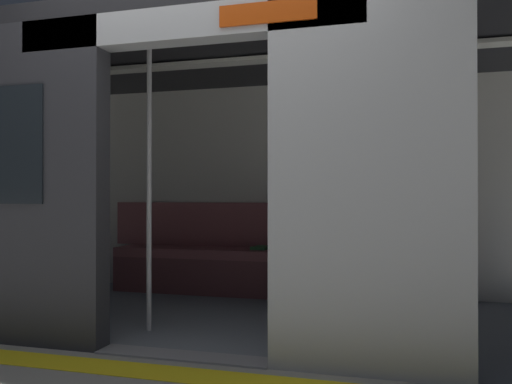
# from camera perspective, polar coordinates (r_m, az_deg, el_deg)

# --- Properties ---
(ground_plane) EXTENTS (60.00, 60.00, 0.00)m
(ground_plane) POSITION_cam_1_polar(r_m,az_deg,el_deg) (3.37, -7.76, -16.98)
(ground_plane) COLOR gray
(platform_edge_strip) EXTENTS (8.00, 0.24, 0.01)m
(platform_edge_strip) POSITION_cam_1_polar(r_m,az_deg,el_deg) (3.11, -10.11, -18.36)
(platform_edge_strip) COLOR yellow
(platform_edge_strip) RESTS_ON ground_plane
(train_car) EXTENTS (6.40, 2.50, 2.20)m
(train_car) POSITION_cam_1_polar(r_m,az_deg,el_deg) (4.31, -2.81, 6.05)
(train_car) COLOR #ADAFB5
(train_car) RESTS_ON ground_plane
(bench_seat) EXTENTS (3.14, 0.44, 0.44)m
(bench_seat) POSITION_cam_1_polar(r_m,az_deg,el_deg) (5.15, 1.29, -7.36)
(bench_seat) COLOR #935156
(bench_seat) RESTS_ON ground_plane
(person_seated) EXTENTS (0.55, 0.69, 1.17)m
(person_seated) POSITION_cam_1_polar(r_m,az_deg,el_deg) (5.00, 4.69, -3.82)
(person_seated) COLOR pink
(person_seated) RESTS_ON ground_plane
(handbag) EXTENTS (0.26, 0.15, 0.17)m
(handbag) POSITION_cam_1_polar(r_m,az_deg,el_deg) (5.02, 9.40, -5.38)
(handbag) COLOR brown
(handbag) RESTS_ON bench_seat
(book) EXTENTS (0.17, 0.23, 0.03)m
(book) POSITION_cam_1_polar(r_m,az_deg,el_deg) (5.23, 0.57, -5.96)
(book) COLOR #33723F
(book) RESTS_ON bench_seat
(grab_pole_door) EXTENTS (0.04, 0.04, 2.06)m
(grab_pole_door) POSITION_cam_1_polar(r_m,az_deg,el_deg) (3.89, -11.30, 0.61)
(grab_pole_door) COLOR silver
(grab_pole_door) RESTS_ON ground_plane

